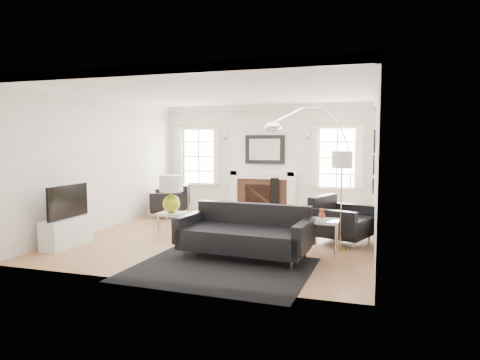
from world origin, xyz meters
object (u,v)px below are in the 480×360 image
(sofa, at_px, (246,234))
(armchair_right, at_px, (339,221))
(gourd_lamp, at_px, (171,191))
(fireplace, at_px, (263,192))
(coffee_table, at_px, (237,219))
(armchair_left, at_px, (173,202))
(arc_floor_lamp, at_px, (314,158))

(sofa, bearing_deg, armchair_right, 46.99)
(armchair_right, relative_size, gourd_lamp, 1.81)
(sofa, height_order, gourd_lamp, gourd_lamp)
(fireplace, height_order, gourd_lamp, gourd_lamp)
(coffee_table, bearing_deg, sofa, -66.65)
(armchair_left, distance_m, gourd_lamp, 2.51)
(armchair_left, height_order, coffee_table, armchair_left)
(gourd_lamp, bearing_deg, coffee_table, 20.34)
(sofa, distance_m, coffee_table, 1.41)
(gourd_lamp, bearing_deg, armchair_left, 115.45)
(sofa, bearing_deg, coffee_table, 113.35)
(fireplace, height_order, arc_floor_lamp, arc_floor_lamp)
(sofa, height_order, armchair_left, sofa)
(fireplace, xyz_separation_m, sofa, (0.78, -4.24, -0.17))
(coffee_table, relative_size, arc_floor_lamp, 0.32)
(arc_floor_lamp, bearing_deg, coffee_table, -119.08)
(armchair_left, xyz_separation_m, coffee_table, (2.22, -1.78, -0.02))
(fireplace, bearing_deg, coffee_table, -85.71)
(armchair_left, bearing_deg, fireplace, 30.29)
(coffee_table, bearing_deg, armchair_right, 4.87)
(gourd_lamp, height_order, arc_floor_lamp, arc_floor_lamp)
(armchair_left, xyz_separation_m, armchair_right, (4.14, -1.61, 0.02))
(sofa, relative_size, gourd_lamp, 3.03)
(armchair_left, relative_size, coffee_table, 1.40)
(fireplace, bearing_deg, arc_floor_lamp, -30.63)
(armchair_left, bearing_deg, gourd_lamp, -64.55)
(sofa, relative_size, arc_floor_lamp, 0.78)
(fireplace, xyz_separation_m, armchair_right, (2.13, -2.78, -0.15))
(armchair_left, distance_m, coffee_table, 2.84)
(sofa, bearing_deg, gourd_lamp, 153.63)
(fireplace, relative_size, sofa, 0.79)
(coffee_table, xyz_separation_m, arc_floor_lamp, (1.18, 2.12, 1.13))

